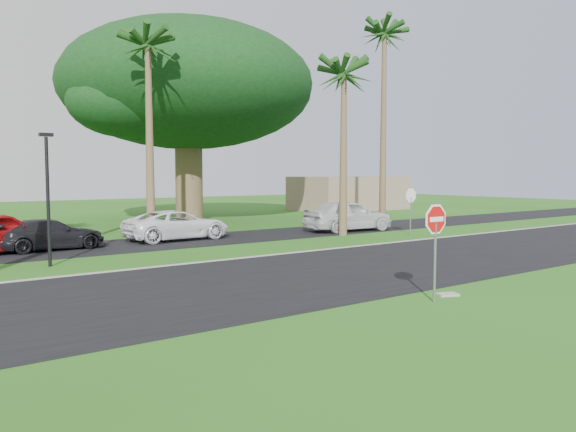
% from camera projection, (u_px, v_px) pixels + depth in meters
% --- Properties ---
extents(ground, '(120.00, 120.00, 0.00)m').
position_uv_depth(ground, '(340.00, 285.00, 16.30)').
color(ground, '#275B16').
rests_on(ground, ground).
extents(road, '(120.00, 8.00, 0.02)m').
position_uv_depth(road, '(299.00, 275.00, 17.91)').
color(road, black).
rests_on(road, ground).
extents(parking_strip, '(120.00, 5.00, 0.02)m').
position_uv_depth(parking_strip, '(164.00, 243.00, 26.36)').
color(parking_strip, black).
rests_on(parking_strip, ground).
extents(curb, '(120.00, 0.12, 0.06)m').
position_uv_depth(curb, '(234.00, 259.00, 21.17)').
color(curb, gray).
rests_on(curb, ground).
extents(stop_sign_near, '(1.05, 0.07, 2.62)m').
position_uv_depth(stop_sign_near, '(435.00, 232.00, 14.04)').
color(stop_sign_near, gray).
rests_on(stop_sign_near, ground).
extents(stop_sign_far, '(1.05, 0.07, 2.62)m').
position_uv_depth(stop_sign_far, '(411.00, 202.00, 29.66)').
color(stop_sign_far, gray).
rests_on(stop_sign_far, ground).
extents(palm_center, '(5.00, 5.00, 10.50)m').
position_uv_depth(palm_center, '(148.00, 50.00, 26.89)').
color(palm_center, brown).
rests_on(palm_center, ground).
extents(palm_right_near, '(5.00, 5.00, 9.50)m').
position_uv_depth(palm_right_near, '(344.00, 78.00, 29.03)').
color(palm_right_near, brown).
rests_on(palm_right_near, ground).
extents(palm_right_far, '(5.00, 5.00, 13.00)m').
position_uv_depth(palm_right_far, '(384.00, 39.00, 34.72)').
color(palm_right_far, brown).
rests_on(palm_right_far, ground).
extents(canopy_tree, '(16.50, 16.50, 13.12)m').
position_uv_depth(canopy_tree, '(188.00, 87.00, 36.88)').
color(canopy_tree, brown).
rests_on(canopy_tree, ground).
extents(streetlight_right, '(0.45, 0.25, 4.64)m').
position_uv_depth(streetlight_right, '(48.00, 191.00, 19.42)').
color(streetlight_right, black).
rests_on(streetlight_right, ground).
extents(building_far, '(10.00, 6.00, 3.00)m').
position_uv_depth(building_far, '(349.00, 193.00, 51.24)').
color(building_far, gray).
rests_on(building_far, ground).
extents(car_dark, '(4.61, 2.11, 1.31)m').
position_uv_depth(car_dark, '(50.00, 235.00, 23.76)').
color(car_dark, black).
rests_on(car_dark, ground).
extents(car_minivan, '(5.33, 2.68, 1.45)m').
position_uv_depth(car_minivan, '(177.00, 225.00, 27.46)').
color(car_minivan, white).
rests_on(car_minivan, ground).
extents(car_pickup, '(5.38, 2.61, 1.77)m').
position_uv_depth(car_pickup, '(348.00, 216.00, 31.67)').
color(car_pickup, silver).
rests_on(car_pickup, ground).
extents(utility_slab, '(0.64, 0.53, 0.06)m').
position_uv_depth(utility_slab, '(447.00, 294.00, 14.92)').
color(utility_slab, gray).
rests_on(utility_slab, ground).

